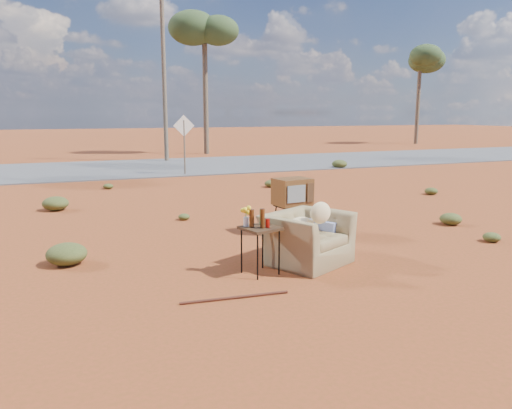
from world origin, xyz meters
name	(u,v)px	position (x,y,z in m)	size (l,w,h in m)	color
ground	(292,278)	(0.00, 0.00, 0.00)	(140.00, 140.00, 0.00)	maroon
highway	(132,168)	(0.00, 15.00, 0.02)	(140.00, 7.00, 0.04)	#565659
armchair	(310,231)	(0.59, 0.61, 0.49)	(1.54, 1.40, 1.04)	olive
tv_unit	(292,193)	(1.18, 2.41, 0.78)	(0.71, 0.60, 1.05)	black
side_table	(257,225)	(-0.38, 0.37, 0.71)	(0.58, 0.58, 0.96)	#352213
rusty_bar	(235,297)	(-1.01, -0.44, 0.02)	(0.04, 0.04, 1.37)	#522015
road_sign	(184,134)	(1.50, 12.00, 1.50)	(0.78, 0.06, 2.19)	brown
eucalyptus_center	(204,34)	(5.00, 21.00, 6.43)	(3.20, 3.20, 7.60)	brown
eucalyptus_right	(420,61)	(22.00, 24.00, 5.94)	(3.20, 3.20, 7.10)	brown
utility_pole_center	(164,71)	(2.00, 17.50, 4.15)	(1.40, 0.20, 8.00)	brown
scrub_patch	(166,214)	(-0.82, 4.41, 0.14)	(17.49, 8.07, 0.33)	#4C5123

